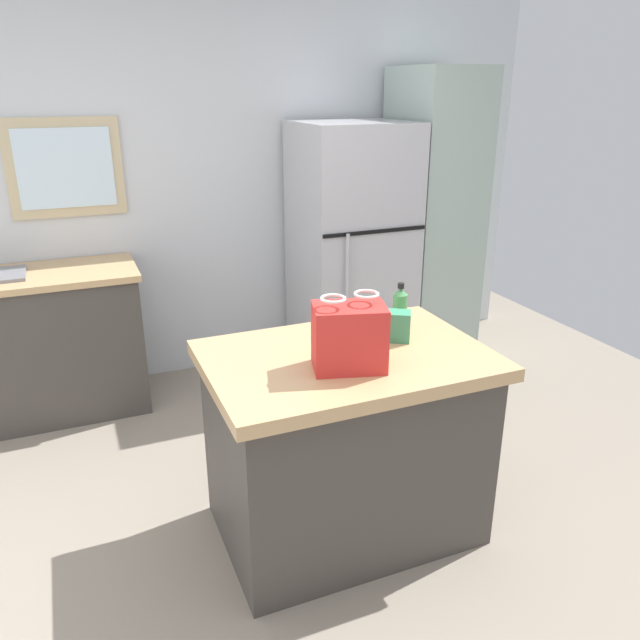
{
  "coord_description": "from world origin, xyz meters",
  "views": [
    {
      "loc": [
        -0.77,
        -2.07,
        1.97
      ],
      "look_at": [
        0.28,
        0.43,
        0.94
      ],
      "focal_mm": 34.99,
      "sensor_mm": 36.0,
      "label": 1
    }
  ],
  "objects_px": {
    "tall_cabinet": "(432,219)",
    "bottle": "(400,308)",
    "refrigerator": "(351,251)",
    "small_box": "(394,326)",
    "kitchen_island": "(346,443)",
    "shopping_bag": "(349,337)"
  },
  "relations": [
    {
      "from": "tall_cabinet",
      "to": "bottle",
      "type": "bearing_deg",
      "value": -126.74
    },
    {
      "from": "small_box",
      "to": "bottle",
      "type": "relative_size",
      "value": 0.66
    },
    {
      "from": "kitchen_island",
      "to": "shopping_bag",
      "type": "relative_size",
      "value": 3.68
    },
    {
      "from": "refrigerator",
      "to": "small_box",
      "type": "relative_size",
      "value": 11.99
    },
    {
      "from": "kitchen_island",
      "to": "refrigerator",
      "type": "height_order",
      "value": "refrigerator"
    },
    {
      "from": "shopping_bag",
      "to": "small_box",
      "type": "distance_m",
      "value": 0.37
    },
    {
      "from": "shopping_bag",
      "to": "bottle",
      "type": "bearing_deg",
      "value": 37.21
    },
    {
      "from": "shopping_bag",
      "to": "bottle",
      "type": "xyz_separation_m",
      "value": [
        0.41,
        0.31,
        -0.04
      ]
    },
    {
      "from": "refrigerator",
      "to": "tall_cabinet",
      "type": "distance_m",
      "value": 0.67
    },
    {
      "from": "kitchen_island",
      "to": "small_box",
      "type": "distance_m",
      "value": 0.57
    },
    {
      "from": "kitchen_island",
      "to": "refrigerator",
      "type": "xyz_separation_m",
      "value": [
        0.81,
        1.66,
        0.42
      ]
    },
    {
      "from": "tall_cabinet",
      "to": "small_box",
      "type": "distance_m",
      "value": 2.0
    },
    {
      "from": "small_box",
      "to": "bottle",
      "type": "xyz_separation_m",
      "value": [
        0.1,
        0.12,
        0.03
      ]
    },
    {
      "from": "kitchen_island",
      "to": "tall_cabinet",
      "type": "xyz_separation_m",
      "value": [
        1.46,
        1.66,
        0.59
      ]
    },
    {
      "from": "shopping_bag",
      "to": "bottle",
      "type": "height_order",
      "value": "shopping_bag"
    },
    {
      "from": "tall_cabinet",
      "to": "shopping_bag",
      "type": "relative_size",
      "value": 6.37
    },
    {
      "from": "refrigerator",
      "to": "tall_cabinet",
      "type": "relative_size",
      "value": 0.83
    },
    {
      "from": "bottle",
      "to": "small_box",
      "type": "bearing_deg",
      "value": -128.88
    },
    {
      "from": "kitchen_island",
      "to": "bottle",
      "type": "distance_m",
      "value": 0.67
    },
    {
      "from": "kitchen_island",
      "to": "tall_cabinet",
      "type": "relative_size",
      "value": 0.58
    },
    {
      "from": "tall_cabinet",
      "to": "small_box",
      "type": "xyz_separation_m",
      "value": [
        -1.2,
        -1.6,
        -0.09
      ]
    },
    {
      "from": "kitchen_island",
      "to": "bottle",
      "type": "relative_size",
      "value": 5.48
    }
  ]
}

